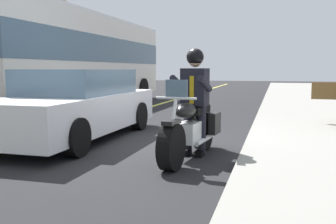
% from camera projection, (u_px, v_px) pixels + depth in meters
% --- Properties ---
extents(ground_plane, '(80.00, 80.00, 0.00)m').
position_uv_depth(ground_plane, '(139.00, 143.00, 7.26)').
color(ground_plane, black).
extents(lane_center_stripe, '(60.00, 0.16, 0.01)m').
position_uv_depth(lane_center_stripe, '(47.00, 138.00, 7.80)').
color(lane_center_stripe, '#E5DB4C').
rests_on(lane_center_stripe, ground_plane).
extents(motorcycle_main, '(2.22, 0.74, 1.26)m').
position_uv_depth(motorcycle_main, '(191.00, 130.00, 6.04)').
color(motorcycle_main, black).
rests_on(motorcycle_main, ground_plane).
extents(rider_main, '(0.66, 0.59, 1.74)m').
position_uv_depth(rider_main, '(195.00, 92.00, 6.15)').
color(rider_main, black).
rests_on(rider_main, ground_plane).
extents(bus_near, '(11.05, 2.70, 3.30)m').
position_uv_depth(bus_near, '(77.00, 56.00, 13.88)').
color(bus_near, white).
rests_on(bus_near, ground_plane).
extents(car_silver, '(4.60, 1.92, 1.40)m').
position_uv_depth(car_silver, '(75.00, 105.00, 7.71)').
color(car_silver, white).
rests_on(car_silver, ground_plane).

